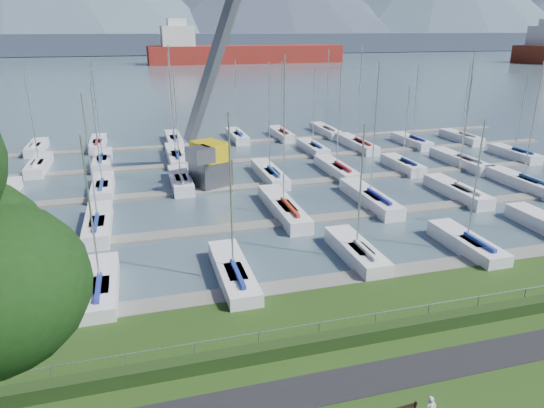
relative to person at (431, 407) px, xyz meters
name	(u,v)px	position (x,y,z in m)	size (l,w,h in m)	color
path	(364,380)	(-1.44, 2.79, -0.61)	(160.00, 2.00, 0.04)	black
water	(147,59)	(-1.44, 265.79, -1.02)	(800.00, 540.00, 0.20)	#465B67
hedge	(341,339)	(-1.44, 5.39, -0.27)	(80.00, 0.70, 0.70)	#1E3312
fence	(339,319)	(-1.44, 5.79, 0.58)	(0.04, 0.04, 80.00)	gray
foothill	(143,43)	(-1.44, 335.79, 5.38)	(900.00, 80.00, 12.00)	#3C4759
docks	(234,188)	(-1.44, 31.79, -0.84)	(90.00, 41.60, 0.25)	#65625E
person	(431,407)	(0.00, 0.00, 0.00)	(0.45, 0.30, 1.24)	silver
crane	(212,128)	(-2.95, 34.47, 4.71)	(7.82, 12.88, 22.35)	#56575D
cargo_ship_mid	(237,54)	(37.85, 217.48, 3.02)	(89.79, 18.87, 21.50)	maroon
sailboat_fleet	(213,126)	(-2.72, 34.94, 4.80)	(75.31, 49.21, 13.49)	navy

